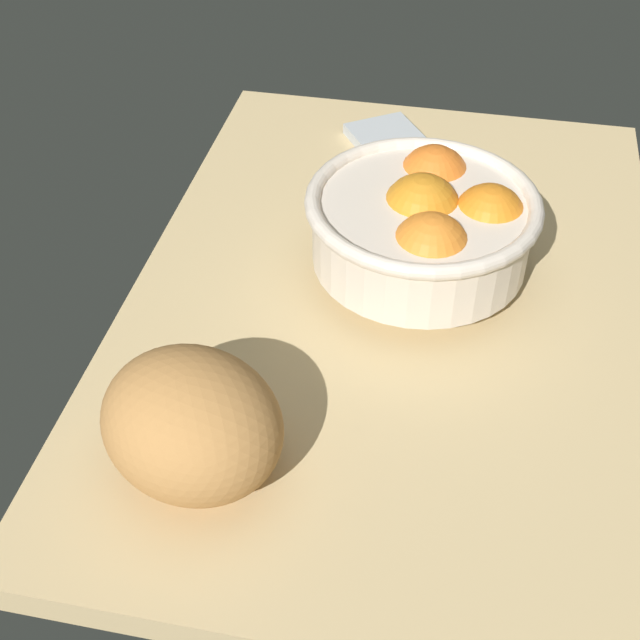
# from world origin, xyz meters

# --- Properties ---
(ground_plane) EXTENTS (0.78, 0.53, 0.03)m
(ground_plane) POSITION_xyz_m (0.00, 0.00, -0.01)
(ground_plane) COLOR #D8B980
(fruit_bowl) EXTENTS (0.23, 0.23, 0.11)m
(fruit_bowl) POSITION_xyz_m (0.03, -0.02, 0.07)
(fruit_bowl) COLOR silver
(fruit_bowl) RESTS_ON ground
(bread_loaf) EXTENTS (0.19, 0.20, 0.11)m
(bread_loaf) POSITION_xyz_m (-0.25, 0.13, 0.05)
(bread_loaf) COLOR #C48748
(bread_loaf) RESTS_ON ground
(napkin_folded) EXTENTS (0.16, 0.14, 0.01)m
(napkin_folded) POSITION_xyz_m (0.27, 0.04, 0.01)
(napkin_folded) COLOR #B4BABF
(napkin_folded) RESTS_ON ground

